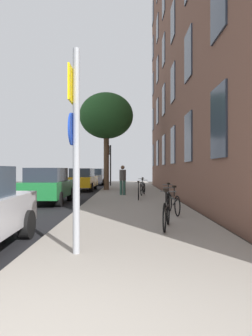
% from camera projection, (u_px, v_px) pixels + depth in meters
% --- Properties ---
extents(ground_plane, '(41.80, 41.80, 0.00)m').
position_uv_depth(ground_plane, '(69.00, 196.00, 17.40)').
color(ground_plane, '#332D28').
extents(road_asphalt, '(7.00, 38.00, 0.01)m').
position_uv_depth(road_asphalt, '(33.00, 196.00, 17.39)').
color(road_asphalt, black).
rests_on(road_asphalt, ground).
extents(sidewalk, '(4.20, 38.00, 0.12)m').
position_uv_depth(sidewalk, '(130.00, 195.00, 17.41)').
color(sidewalk, gray).
rests_on(sidewalk, ground).
extents(building_facade, '(0.56, 27.00, 18.38)m').
position_uv_depth(building_facade, '(176.00, 33.00, 16.96)').
color(building_facade, brown).
rests_on(building_facade, ground).
extents(sign_post, '(0.15, 0.60, 3.53)m').
position_uv_depth(sign_post, '(73.00, 138.00, 5.21)').
color(sign_post, gray).
rests_on(sign_post, sidewalk).
extents(traffic_light, '(0.43, 0.24, 3.60)m').
position_uv_depth(traffic_light, '(108.00, 158.00, 26.89)').
color(traffic_light, black).
rests_on(traffic_light, sidewalk).
extents(tree_near, '(3.80, 3.80, 6.85)m').
position_uv_depth(tree_near, '(105.00, 116.00, 21.41)').
color(tree_near, brown).
rests_on(tree_near, sidewalk).
extents(bicycle_0, '(0.53, 1.69, 0.98)m').
position_uv_depth(bicycle_0, '(165.00, 213.00, 7.41)').
color(bicycle_0, black).
rests_on(bicycle_0, sidewalk).
extents(bicycle_1, '(0.42, 1.69, 0.93)m').
position_uv_depth(bicycle_1, '(172.00, 203.00, 9.81)').
color(bicycle_1, black).
rests_on(bicycle_1, sidewalk).
extents(bicycle_2, '(0.42, 1.60, 0.91)m').
position_uv_depth(bicycle_2, '(167.00, 196.00, 12.21)').
color(bicycle_2, black).
rests_on(bicycle_2, sidewalk).
extents(bicycle_3, '(0.42, 1.68, 0.89)m').
position_uv_depth(bicycle_3, '(137.00, 192.00, 14.61)').
color(bicycle_3, black).
rests_on(bicycle_3, sidewalk).
extents(bicycle_4, '(0.50, 1.61, 0.93)m').
position_uv_depth(bicycle_4, '(141.00, 189.00, 17.01)').
color(bicycle_4, black).
rests_on(bicycle_4, sidewalk).
extents(bicycle_5, '(0.42, 1.60, 0.93)m').
position_uv_depth(bicycle_5, '(141.00, 186.00, 19.41)').
color(bicycle_5, black).
rests_on(bicycle_5, sidewalk).
extents(pedestrian_0, '(0.51, 0.51, 1.67)m').
position_uv_depth(pedestrian_0, '(121.00, 178.00, 17.06)').
color(pedestrian_0, '#33594C').
rests_on(pedestrian_0, sidewalk).
extents(car_1, '(1.78, 3.93, 1.62)m').
position_uv_depth(car_1, '(46.00, 185.00, 13.68)').
color(car_1, '#19662D').
rests_on(car_1, road_asphalt).
extents(car_2, '(1.83, 4.44, 1.62)m').
position_uv_depth(car_2, '(81.00, 179.00, 22.01)').
color(car_2, orange).
rests_on(car_2, road_asphalt).
extents(car_3, '(2.02, 4.21, 1.62)m').
position_uv_depth(car_3, '(94.00, 176.00, 30.34)').
color(car_3, '#B7B7BC').
rests_on(car_3, road_asphalt).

